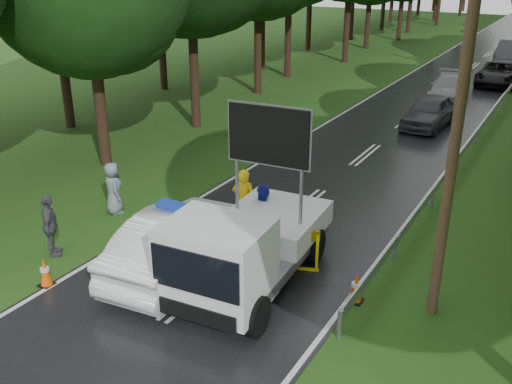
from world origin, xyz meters
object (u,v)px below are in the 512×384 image
Objects in this scene: officer at (244,201)px; queue_car_first at (430,111)px; police_sedan at (181,241)px; queue_car_third at (500,73)px; queue_car_fourth at (510,51)px; barrier at (265,236)px; queue_car_second at (450,88)px; work_truck at (244,247)px; civilian at (265,216)px.

queue_car_first is at bearing -111.23° from officer.
police_sedan is 1.00× the size of queue_car_third.
queue_car_fourth is at bearing 93.22° from queue_car_third.
barrier is at bearing 122.29° from officer.
queue_car_second is 6.26m from queue_car_third.
work_truck is at bearing -93.84° from queue_car_third.
work_truck reaches higher than queue_car_first.
work_truck is 3.27m from officer.
queue_car_first is at bearing -92.03° from queue_car_fourth.
barrier is at bearing -75.81° from civilian.
police_sedan reaches higher than civilian.
barrier is 1.41× the size of officer.
work_truck reaches higher than barrier.
officer is (-1.67, 2.80, -0.19)m from work_truck.
work_truck is 1.26× the size of queue_car_first.
civilian is (1.16, 2.35, 0.04)m from police_sedan.
queue_car_fourth is at bearing 78.34° from queue_car_second.
work_truck reaches higher than civilian.
queue_car_fourth reaches higher than barrier.
barrier is at bearing -94.21° from queue_car_third.
work_truck is 1.05× the size of queue_car_third.
work_truck reaches higher than police_sedan.
queue_car_fourth is at bearing -107.87° from officer.
officer is (0.22, 2.79, 0.13)m from police_sedan.
work_truck is at bearing -101.18° from barrier.
work_truck is at bearing -97.00° from queue_car_second.
queue_car_fourth reaches higher than queue_car_third.
queue_car_first reaches higher than barrier.
police_sedan is 1.07× the size of queue_car_fourth.
queue_car_fourth is (1.82, 36.04, -0.08)m from civilian.
officer is at bearing -100.05° from police_sedan.
civilian is at bearing 103.32° from work_truck.
work_truck is at bearing -88.48° from civilian.
civilian is (-0.73, 2.36, -0.28)m from work_truck.
police_sedan is 17.08m from queue_car_first.
officer is at bearing 117.00° from work_truck.
queue_car_second is at bearing 72.55° from civilian.
officer reaches higher than queue_car_third.
queue_car_third is at bearing -110.79° from officer.
officer is 26.37m from queue_car_third.
officer is 0.37× the size of queue_car_third.
officer is (-1.57, 1.53, 0.09)m from barrier.
police_sedan is at bearing 175.82° from work_truck.
police_sedan is at bearing -93.66° from queue_car_first.
officer is 35.70m from queue_car_fourth.
civilian reaches higher than queue_car_fourth.
civilian is 20.61m from queue_car_second.
work_truck reaches higher than queue_car_third.
civilian reaches higher than queue_car_third.
officer reaches higher than queue_car_fourth.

